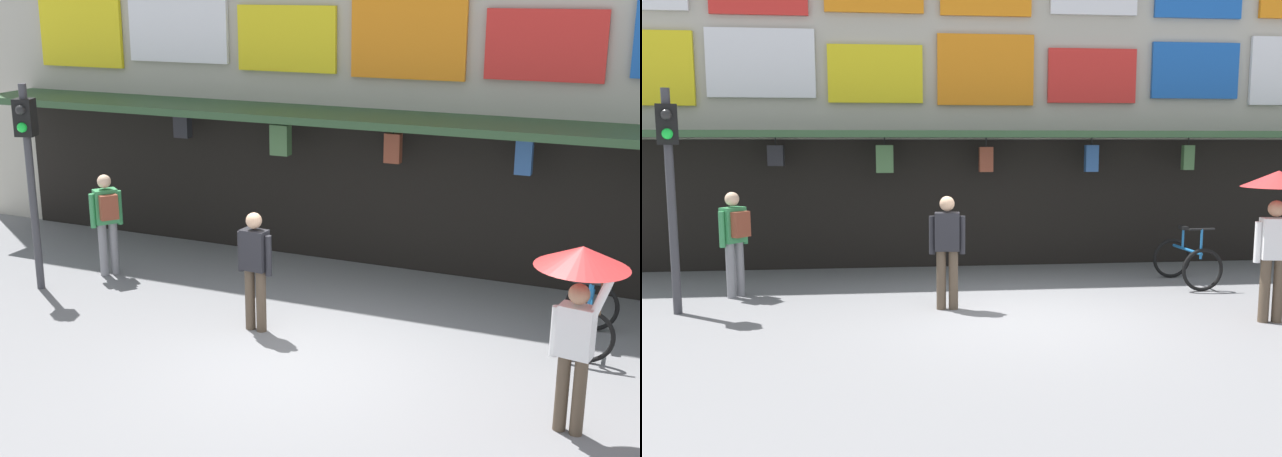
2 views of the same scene
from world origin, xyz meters
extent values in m
plane|color=slate|center=(0.00, 0.00, 0.00)|extent=(80.00, 80.00, 0.00)
cube|color=#B2AD9E|center=(0.00, 4.60, 4.00)|extent=(18.00, 1.20, 8.00)
cube|color=#2D4C2D|center=(0.00, 3.30, 2.60)|extent=(15.30, 1.40, 0.12)
cube|color=yellow|center=(-6.33, 3.95, 3.80)|extent=(1.80, 0.08, 1.35)
cube|color=white|center=(-4.22, 3.95, 3.91)|extent=(1.98, 0.08, 1.26)
cube|color=yellow|center=(-2.11, 3.95, 3.74)|extent=(1.79, 0.08, 1.08)
cube|color=orange|center=(0.00, 3.95, 3.83)|extent=(1.87, 0.08, 1.34)
cube|color=red|center=(2.11, 3.95, 3.74)|extent=(1.76, 0.08, 1.04)
cylinder|color=black|center=(-3.94, 3.53, 2.47)|extent=(0.02, 0.02, 0.14)
cube|color=#232328|center=(-3.94, 3.53, 2.21)|extent=(0.28, 0.17, 0.37)
cylinder|color=black|center=(-1.95, 3.36, 2.47)|extent=(0.02, 0.02, 0.14)
cube|color=#477042|center=(-1.95, 3.36, 2.15)|extent=(0.32, 0.19, 0.50)
cylinder|color=black|center=(-0.05, 3.49, 2.45)|extent=(0.02, 0.02, 0.17)
cube|color=brown|center=(-0.05, 3.49, 2.13)|extent=(0.26, 0.15, 0.47)
cylinder|color=black|center=(1.99, 3.48, 2.47)|extent=(0.02, 0.02, 0.14)
cube|color=#2D5693|center=(1.99, 3.48, 2.15)|extent=(0.24, 0.15, 0.51)
cube|color=black|center=(0.00, 3.98, 1.25)|extent=(15.30, 0.04, 2.50)
cylinder|color=#38383D|center=(-4.91, 0.77, 1.60)|extent=(0.12, 0.12, 3.20)
cube|color=black|center=(-4.91, 0.77, 2.70)|extent=(0.34, 0.31, 0.56)
sphere|color=black|center=(-4.87, 0.65, 2.83)|extent=(0.15, 0.15, 0.15)
sphere|color=#19DB3D|center=(-4.87, 0.65, 2.57)|extent=(0.15, 0.15, 0.15)
torus|color=black|center=(3.27, 1.35, 0.36)|extent=(0.72, 0.09, 0.72)
torus|color=black|center=(3.23, 2.45, 0.36)|extent=(0.72, 0.09, 0.72)
cylinder|color=#1E66A8|center=(3.25, 1.90, 0.61)|extent=(0.09, 0.99, 0.05)
cylinder|color=#1E66A8|center=(3.24, 2.06, 0.78)|extent=(0.04, 0.04, 0.35)
cube|color=black|center=(3.24, 2.06, 0.97)|extent=(0.11, 0.20, 0.06)
cylinder|color=#1E66A8|center=(3.27, 1.43, 0.78)|extent=(0.04, 0.04, 0.50)
cylinder|color=black|center=(3.27, 1.43, 1.03)|extent=(0.44, 0.05, 0.04)
cylinder|color=brown|center=(3.24, -0.51, 0.44)|extent=(0.14, 0.14, 0.88)
cylinder|color=brown|center=(3.42, -0.54, 0.44)|extent=(0.14, 0.14, 0.88)
cube|color=white|center=(3.33, -0.53, 1.16)|extent=(0.39, 0.28, 0.56)
sphere|color=#A87A5B|center=(3.33, -0.53, 1.57)|extent=(0.22, 0.22, 0.22)
cylinder|color=white|center=(3.12, -0.49, 1.11)|extent=(0.09, 0.09, 0.56)
cylinder|color=white|center=(3.55, -0.57, 1.56)|extent=(0.23, 0.09, 0.48)
cylinder|color=#4C3823|center=(3.55, -0.57, 1.67)|extent=(0.02, 0.02, 0.55)
cone|color=red|center=(3.33, -0.53, 1.97)|extent=(0.96, 0.96, 0.22)
cylinder|color=brown|center=(-0.93, 0.62, 0.44)|extent=(0.14, 0.14, 0.88)
cylinder|color=brown|center=(-1.11, 0.64, 0.44)|extent=(0.14, 0.14, 0.88)
cube|color=#232328|center=(-1.02, 0.63, 1.16)|extent=(0.38, 0.25, 0.56)
sphere|color=tan|center=(-1.02, 0.63, 1.57)|extent=(0.22, 0.22, 0.22)
cylinder|color=#232328|center=(-0.80, 0.61, 1.11)|extent=(0.09, 0.09, 0.56)
cylinder|color=#232328|center=(-1.24, 0.65, 1.11)|extent=(0.09, 0.09, 0.56)
cylinder|color=gray|center=(-4.38, 1.68, 0.44)|extent=(0.14, 0.14, 0.88)
cylinder|color=gray|center=(-4.27, 1.83, 0.44)|extent=(0.14, 0.14, 0.88)
cube|color=#388E51|center=(-4.32, 1.76, 1.16)|extent=(0.39, 0.42, 0.56)
sphere|color=beige|center=(-4.32, 1.76, 1.57)|extent=(0.22, 0.22, 0.22)
cylinder|color=#388E51|center=(-4.45, 1.58, 1.11)|extent=(0.09, 0.09, 0.56)
cylinder|color=#388E51|center=(-4.19, 1.93, 1.11)|extent=(0.09, 0.09, 0.56)
cube|color=brown|center=(-4.19, 1.66, 1.18)|extent=(0.30, 0.32, 0.40)
camera|label=1|loc=(4.16, -9.07, 4.61)|focal=47.86mm
camera|label=2|loc=(-1.78, -8.72, 2.46)|focal=36.45mm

